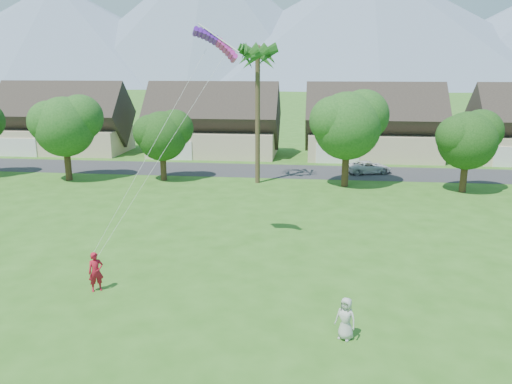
# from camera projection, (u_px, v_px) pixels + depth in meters

# --- Properties ---
(ground) EXTENTS (500.00, 500.00, 0.00)m
(ground) POSITION_uv_depth(u_px,v_px,m) (226.00, 353.00, 18.91)
(ground) COLOR #2D6019
(ground) RESTS_ON ground
(street) EXTENTS (90.00, 7.00, 0.01)m
(street) POSITION_uv_depth(u_px,v_px,m) (283.00, 171.00, 51.65)
(street) COLOR #2D2D30
(street) RESTS_ON ground
(kite_flyer) EXTENTS (0.85, 0.79, 1.95)m
(kite_flyer) POSITION_uv_depth(u_px,v_px,m) (96.00, 272.00, 23.95)
(kite_flyer) COLOR #A41224
(kite_flyer) RESTS_ON ground
(watcher) EXTENTS (1.02, 0.90, 1.75)m
(watcher) POSITION_uv_depth(u_px,v_px,m) (346.00, 319.00, 19.71)
(watcher) COLOR #B0B0AB
(watcher) RESTS_ON ground
(parked_car) EXTENTS (4.99, 3.41, 1.27)m
(parked_car) POSITION_uv_depth(u_px,v_px,m) (369.00, 167.00, 50.53)
(parked_car) COLOR silver
(parked_car) RESTS_ON ground
(mountain_ridge) EXTENTS (540.00, 240.00, 70.00)m
(mountain_ridge) POSITION_uv_depth(u_px,v_px,m) (331.00, 30.00, 261.01)
(mountain_ridge) COLOR slate
(mountain_ridge) RESTS_ON ground
(houses_row) EXTENTS (72.75, 8.19, 8.86)m
(houses_row) POSITION_uv_depth(u_px,v_px,m) (292.00, 128.00, 59.42)
(houses_row) COLOR beige
(houses_row) RESTS_ON ground
(tree_row) EXTENTS (62.27, 6.67, 8.45)m
(tree_row) POSITION_uv_depth(u_px,v_px,m) (266.00, 131.00, 44.73)
(tree_row) COLOR #47301C
(tree_row) RESTS_ON ground
(fan_palm) EXTENTS (3.00, 3.00, 13.80)m
(fan_palm) POSITION_uv_depth(u_px,v_px,m) (258.00, 52.00, 43.69)
(fan_palm) COLOR #4C3D26
(fan_palm) RESTS_ON ground
(parafoil_kite) EXTENTS (2.81, 1.21, 0.50)m
(parafoil_kite) POSITION_uv_depth(u_px,v_px,m) (217.00, 41.00, 26.66)
(parafoil_kite) COLOR #651AC4
(parafoil_kite) RESTS_ON ground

